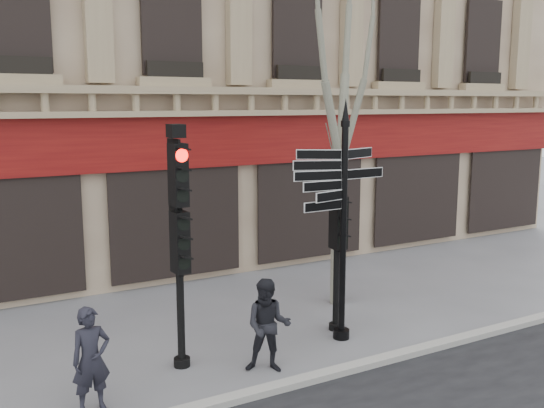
{
  "coord_description": "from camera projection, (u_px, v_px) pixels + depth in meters",
  "views": [
    {
      "loc": [
        -5.2,
        -9.27,
        4.57
      ],
      "look_at": [
        0.34,
        0.6,
        2.66
      ],
      "focal_mm": 40.0,
      "sensor_mm": 36.0,
      "label": 1
    }
  ],
  "objects": [
    {
      "name": "ground",
      "position": [
        272.0,
        351.0,
        11.24
      ],
      "size": [
        80.0,
        80.0,
        0.0
      ],
      "primitive_type": "plane",
      "color": "slate",
      "rests_on": "ground"
    },
    {
      "name": "kerb",
      "position": [
        313.0,
        378.0,
        10.02
      ],
      "size": [
        80.0,
        0.25,
        0.12
      ],
      "primitive_type": "cube",
      "color": "#989690",
      "rests_on": "ground"
    },
    {
      "name": "fingerpost",
      "position": [
        344.0,
        180.0,
        11.36
      ],
      "size": [
        2.2,
        2.2,
        4.65
      ],
      "rotation": [
        0.0,
        0.0,
        -0.14
      ],
      "color": "black",
      "rests_on": "ground"
    },
    {
      "name": "traffic_signal_main",
      "position": [
        178.0,
        217.0,
        10.17
      ],
      "size": [
        0.48,
        0.36,
        4.22
      ],
      "rotation": [
        0.0,
        0.0,
        0.05
      ],
      "color": "black",
      "rests_on": "ground"
    },
    {
      "name": "traffic_signal_secondary",
      "position": [
        337.0,
        237.0,
        12.0
      ],
      "size": [
        0.5,
        0.39,
        2.76
      ],
      "rotation": [
        0.0,
        0.0,
        -0.12
      ],
      "color": "black",
      "rests_on": "ground"
    },
    {
      "name": "plane_tree",
      "position": [
        342.0,
        46.0,
        12.99
      ],
      "size": [
        3.09,
        3.09,
        8.2
      ],
      "color": "gray",
      "rests_on": "ground"
    },
    {
      "name": "pedestrian_a",
      "position": [
        91.0,
        360.0,
        8.97
      ],
      "size": [
        0.62,
        0.44,
        1.61
      ],
      "primitive_type": "imported",
      "rotation": [
        0.0,
        0.0,
        0.1
      ],
      "color": "black",
      "rests_on": "ground"
    },
    {
      "name": "pedestrian_b",
      "position": [
        268.0,
        326.0,
        10.3
      ],
      "size": [
        1.0,
        0.95,
        1.63
      ],
      "primitive_type": "imported",
      "rotation": [
        0.0,
        0.0,
        -0.58
      ],
      "color": "black",
      "rests_on": "ground"
    }
  ]
}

